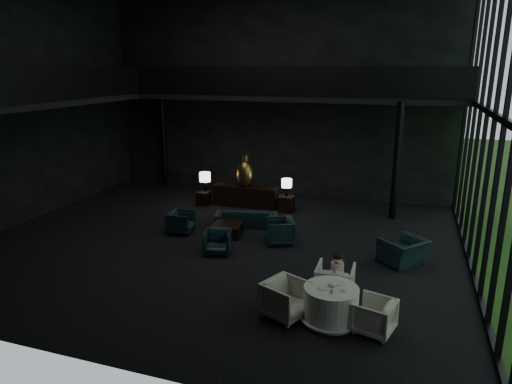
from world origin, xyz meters
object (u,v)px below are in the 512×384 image
(dining_chair_north, at_px, (335,278))
(table_lamp_right, at_px, (287,184))
(dining_chair_west, at_px, (286,295))
(console, at_px, (246,196))
(bronze_urn, at_px, (245,173))
(dining_chair_east, at_px, (374,315))
(coffee_table, at_px, (227,230))
(side_table_right, at_px, (286,204))
(lounge_armchair_west, at_px, (181,221))
(dining_table, at_px, (331,306))
(window_armchair, at_px, (403,247))
(child, at_px, (337,267))
(lounge_armchair_south, at_px, (218,242))
(side_table_left, at_px, (204,198))
(table_lamp_left, at_px, (205,178))
(lounge_armchair_east, at_px, (280,229))
(sofa, at_px, (246,214))

(dining_chair_north, bearing_deg, table_lamp_right, -66.34)
(dining_chair_west, bearing_deg, console, 50.08)
(bronze_urn, height_order, dining_chair_east, bronze_urn)
(table_lamp_right, distance_m, coffee_table, 3.31)
(side_table_right, xyz_separation_m, lounge_armchair_west, (-2.58, -3.23, 0.09))
(dining_table, bearing_deg, side_table_right, 111.92)
(window_armchair, bearing_deg, child, 10.90)
(dining_chair_north, distance_m, dining_chair_west, 1.42)
(bronze_urn, bearing_deg, dining_chair_east, -53.50)
(lounge_armchair_south, relative_size, coffee_table, 0.81)
(side_table_left, bearing_deg, lounge_armchair_south, -60.45)
(dining_chair_east, bearing_deg, child, -126.44)
(table_lamp_left, xyz_separation_m, coffee_table, (2.11, -2.98, -0.82))
(coffee_table, bearing_deg, side_table_left, 126.92)
(bronze_urn, relative_size, window_armchair, 1.10)
(side_table_right, bearing_deg, lounge_armchair_east, -78.72)
(table_lamp_right, relative_size, coffee_table, 0.73)
(bronze_urn, distance_m, dining_chair_east, 8.88)
(table_lamp_left, xyz_separation_m, side_table_right, (3.20, 0.02, -0.72))
(lounge_armchair_west, bearing_deg, dining_table, -131.30)
(console, distance_m, side_table_right, 1.61)
(lounge_armchair_south, distance_m, dining_table, 4.40)
(table_lamp_right, bearing_deg, sofa, -113.89)
(window_armchair, xyz_separation_m, dining_table, (-1.34, -3.43, -0.15))
(console, xyz_separation_m, lounge_armchair_east, (2.22, -3.18, 0.04))
(table_lamp_left, height_order, child, table_lamp_left)
(table_lamp_right, height_order, lounge_armchair_west, table_lamp_right)
(side_table_right, height_order, child, child)
(lounge_armchair_west, bearing_deg, sofa, -59.59)
(console, xyz_separation_m, lounge_armchair_west, (-0.98, -3.32, -0.01))
(dining_chair_east, bearing_deg, table_lamp_left, -120.74)
(table_lamp_left, bearing_deg, dining_table, -49.03)
(coffee_table, bearing_deg, console, 99.37)
(lounge_armchair_south, relative_size, dining_chair_east, 0.93)
(table_lamp_left, xyz_separation_m, dining_chair_west, (5.06, -7.01, -0.53))
(table_lamp_right, xyz_separation_m, dining_chair_east, (3.65, -7.06, -0.65))
(table_lamp_left, relative_size, lounge_armchair_east, 0.84)
(window_armchair, xyz_separation_m, dining_chair_west, (-2.25, -3.55, 0.01))
(table_lamp_left, xyz_separation_m, child, (5.94, -5.89, -0.25))
(dining_chair_west, bearing_deg, side_table_left, 60.69)
(window_armchair, relative_size, child, 1.73)
(lounge_armchair_west, bearing_deg, lounge_armchair_east, -94.27)
(bronze_urn, bearing_deg, dining_table, -57.79)
(lounge_armchair_west, xyz_separation_m, dining_chair_north, (5.28, -2.65, 0.09))
(table_lamp_left, relative_size, dining_chair_west, 0.74)
(console, bearing_deg, side_table_right, -3.51)
(console, bearing_deg, window_armchair, -32.03)
(table_lamp_left, xyz_separation_m, dining_table, (5.98, -6.89, -0.68))
(lounge_armchair_south, bearing_deg, console, 84.81)
(sofa, xyz_separation_m, dining_table, (3.63, -5.00, -0.05))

